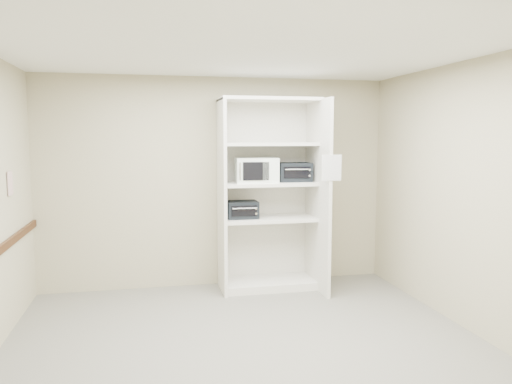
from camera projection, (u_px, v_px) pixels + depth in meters
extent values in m
cube|color=#6B675C|center=(247.00, 344.00, 4.68)|extent=(4.50, 4.00, 0.01)
cube|color=white|center=(246.00, 50.00, 4.38)|extent=(4.50, 4.00, 0.01)
cube|color=tan|center=(217.00, 182.00, 6.48)|extent=(4.50, 0.02, 2.70)
cube|color=tan|center=(321.00, 251.00, 2.59)|extent=(4.50, 0.02, 2.70)
cube|color=tan|center=(466.00, 196.00, 5.01)|extent=(0.02, 4.00, 2.70)
cube|color=white|center=(222.00, 197.00, 6.19)|extent=(0.04, 0.60, 2.40)
cube|color=white|center=(318.00, 196.00, 6.29)|extent=(0.04, 0.90, 2.40)
cube|color=white|center=(263.00, 193.00, 6.61)|extent=(1.24, 0.02, 2.40)
cube|color=white|center=(268.00, 283.00, 6.46)|extent=(1.16, 0.56, 0.10)
cube|color=white|center=(268.00, 219.00, 6.37)|extent=(1.16, 0.56, 0.04)
cube|color=white|center=(269.00, 184.00, 6.32)|extent=(1.16, 0.56, 0.04)
cube|color=white|center=(269.00, 144.00, 6.26)|extent=(1.16, 0.56, 0.04)
cube|color=white|center=(269.00, 100.00, 6.20)|extent=(1.24, 0.60, 0.04)
cube|color=white|center=(256.00, 170.00, 6.24)|extent=(0.55, 0.43, 0.31)
cube|color=black|center=(294.00, 172.00, 6.40)|extent=(0.43, 0.33, 0.24)
cube|color=black|center=(242.00, 210.00, 6.28)|extent=(0.39, 0.29, 0.21)
cube|color=white|center=(332.00, 168.00, 5.81)|extent=(0.23, 0.01, 0.30)
cube|color=silver|center=(10.00, 183.00, 5.04)|extent=(0.01, 0.17, 0.24)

